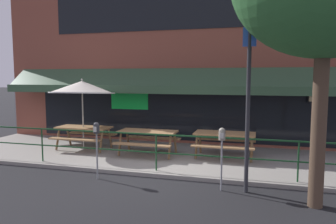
% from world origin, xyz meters
% --- Properties ---
extents(ground_plane, '(120.00, 120.00, 0.00)m').
position_xyz_m(ground_plane, '(0.00, 0.00, 0.00)').
color(ground_plane, black).
extents(patio_deck, '(15.00, 4.00, 0.10)m').
position_xyz_m(patio_deck, '(0.00, 2.00, 0.05)').
color(patio_deck, gray).
rests_on(patio_deck, ground).
extents(restaurant_building, '(15.00, 1.60, 7.04)m').
position_xyz_m(restaurant_building, '(0.00, 4.22, 3.50)').
color(restaurant_building, brown).
rests_on(restaurant_building, ground).
extents(patio_railing, '(13.84, 0.04, 0.97)m').
position_xyz_m(patio_railing, '(0.00, 0.30, 0.80)').
color(patio_railing, '#194723').
rests_on(patio_railing, patio_deck).
extents(picnic_table_left, '(1.80, 1.42, 0.76)m').
position_xyz_m(picnic_table_left, '(-3.12, 2.06, 0.71)').
color(picnic_table_left, '#997047').
rests_on(picnic_table_left, patio_deck).
extents(picnic_table_centre, '(1.80, 1.42, 0.76)m').
position_xyz_m(picnic_table_centre, '(-0.78, 1.86, 0.71)').
color(picnic_table_centre, '#997047').
rests_on(picnic_table_centre, patio_deck).
extents(picnic_table_right, '(1.80, 1.42, 0.76)m').
position_xyz_m(picnic_table_right, '(1.56, 2.17, 0.71)').
color(picnic_table_right, '#997047').
rests_on(picnic_table_right, patio_deck).
extents(patio_umbrella_left, '(2.14, 2.14, 2.38)m').
position_xyz_m(patio_umbrella_left, '(-3.12, 2.02, 2.18)').
color(patio_umbrella_left, '#B7B2A8').
rests_on(patio_umbrella_left, patio_deck).
extents(parking_meter_near, '(0.15, 0.16, 1.42)m').
position_xyz_m(parking_meter_near, '(-1.29, -0.47, 1.15)').
color(parking_meter_near, gray).
rests_on(parking_meter_near, ground).
extents(parking_meter_far, '(0.15, 0.16, 1.42)m').
position_xyz_m(parking_meter_far, '(1.78, -0.49, 1.15)').
color(parking_meter_far, gray).
rests_on(parking_meter_far, ground).
extents(street_sign_pole, '(0.28, 0.09, 4.67)m').
position_xyz_m(street_sign_pole, '(2.31, -0.45, 2.39)').
color(street_sign_pole, '#2D2D33').
rests_on(street_sign_pole, ground).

